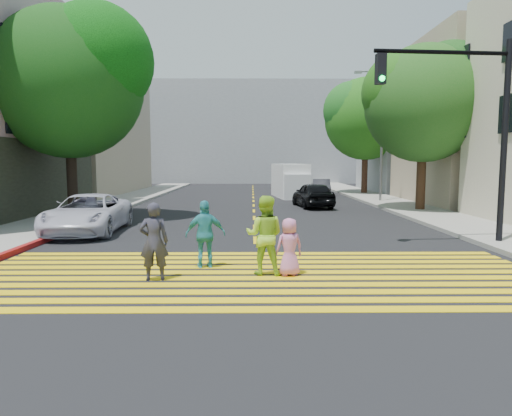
{
  "coord_description": "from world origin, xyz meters",
  "views": [
    {
      "loc": [
        -0.11,
        -9.11,
        2.65
      ],
      "look_at": [
        0.0,
        3.0,
        1.4
      ],
      "focal_mm": 32.0,
      "sensor_mm": 36.0,
      "label": 1
    }
  ],
  "objects_px": {
    "pedestrian_woman": "(265,235)",
    "traffic_signal": "(470,114)",
    "silver_car": "(296,185)",
    "white_van": "(291,182)",
    "tree_left": "(70,75)",
    "tree_right_near": "(426,97)",
    "pedestrian_extra": "(205,234)",
    "tree_right_far": "(367,114)",
    "dark_car_parked": "(321,187)",
    "dark_car_near": "(313,195)",
    "pedestrian_child": "(289,247)",
    "white_sedan": "(88,214)",
    "pedestrian_man": "(154,241)"
  },
  "relations": [
    {
      "from": "tree_left",
      "to": "dark_car_near",
      "type": "relative_size",
      "value": 2.23
    },
    {
      "from": "pedestrian_man",
      "to": "pedestrian_woman",
      "type": "distance_m",
      "value": 2.53
    },
    {
      "from": "silver_car",
      "to": "dark_car_parked",
      "type": "bearing_deg",
      "value": 128.27
    },
    {
      "from": "pedestrian_child",
      "to": "dark_car_near",
      "type": "distance_m",
      "value": 15.89
    },
    {
      "from": "white_sedan",
      "to": "tree_right_far",
      "type": "bearing_deg",
      "value": 49.13
    },
    {
      "from": "pedestrian_woman",
      "to": "pedestrian_child",
      "type": "distance_m",
      "value": 0.63
    },
    {
      "from": "silver_car",
      "to": "white_sedan",
      "type": "bearing_deg",
      "value": 72.3
    },
    {
      "from": "tree_right_near",
      "to": "pedestrian_extra",
      "type": "height_order",
      "value": "tree_right_near"
    },
    {
      "from": "dark_car_near",
      "to": "silver_car",
      "type": "bearing_deg",
      "value": -98.22
    },
    {
      "from": "dark_car_near",
      "to": "white_van",
      "type": "xyz_separation_m",
      "value": [
        -0.67,
        7.18,
        0.43
      ]
    },
    {
      "from": "tree_right_near",
      "to": "white_sedan",
      "type": "height_order",
      "value": "tree_right_near"
    },
    {
      "from": "pedestrian_child",
      "to": "silver_car",
      "type": "relative_size",
      "value": 0.3
    },
    {
      "from": "pedestrian_extra",
      "to": "white_sedan",
      "type": "distance_m",
      "value": 7.48
    },
    {
      "from": "silver_car",
      "to": "dark_car_parked",
      "type": "xyz_separation_m",
      "value": [
        1.71,
        -2.81,
        -0.03
      ]
    },
    {
      "from": "pedestrian_extra",
      "to": "tree_right_near",
      "type": "bearing_deg",
      "value": -138.88
    },
    {
      "from": "pedestrian_child",
      "to": "dark_car_near",
      "type": "relative_size",
      "value": 0.32
    },
    {
      "from": "tree_right_far",
      "to": "white_van",
      "type": "xyz_separation_m",
      "value": [
        -6.16,
        -2.8,
        -5.11
      ]
    },
    {
      "from": "tree_left",
      "to": "pedestrian_child",
      "type": "height_order",
      "value": "tree_left"
    },
    {
      "from": "pedestrian_extra",
      "to": "dark_car_parked",
      "type": "distance_m",
      "value": 25.09
    },
    {
      "from": "pedestrian_man",
      "to": "tree_right_near",
      "type": "bearing_deg",
      "value": -137.08
    },
    {
      "from": "tree_left",
      "to": "tree_right_near",
      "type": "height_order",
      "value": "tree_left"
    },
    {
      "from": "silver_car",
      "to": "dark_car_near",
      "type": "bearing_deg",
      "value": 95.92
    },
    {
      "from": "tree_right_near",
      "to": "pedestrian_man",
      "type": "relative_size",
      "value": 4.97
    },
    {
      "from": "silver_car",
      "to": "pedestrian_child",
      "type": "bearing_deg",
      "value": 91.04
    },
    {
      "from": "white_sedan",
      "to": "white_van",
      "type": "bearing_deg",
      "value": 58.74
    },
    {
      "from": "tree_left",
      "to": "pedestrian_child",
      "type": "distance_m",
      "value": 14.73
    },
    {
      "from": "tree_left",
      "to": "traffic_signal",
      "type": "bearing_deg",
      "value": -24.38
    },
    {
      "from": "pedestrian_child",
      "to": "white_van",
      "type": "height_order",
      "value": "white_van"
    },
    {
      "from": "silver_car",
      "to": "pedestrian_extra",
      "type": "bearing_deg",
      "value": 86.68
    },
    {
      "from": "pedestrian_man",
      "to": "pedestrian_child",
      "type": "relative_size",
      "value": 1.3
    },
    {
      "from": "pedestrian_child",
      "to": "tree_left",
      "type": "bearing_deg",
      "value": -66.33
    },
    {
      "from": "tree_right_far",
      "to": "pedestrian_extra",
      "type": "distance_m",
      "value": 27.37
    },
    {
      "from": "tree_right_far",
      "to": "pedestrian_extra",
      "type": "xyz_separation_m",
      "value": [
        -10.15,
        -24.83,
        -5.42
      ]
    },
    {
      "from": "pedestrian_child",
      "to": "dark_car_parked",
      "type": "distance_m",
      "value": 25.43
    },
    {
      "from": "silver_car",
      "to": "dark_car_parked",
      "type": "relative_size",
      "value": 1.19
    },
    {
      "from": "tree_right_far",
      "to": "pedestrian_man",
      "type": "height_order",
      "value": "tree_right_far"
    },
    {
      "from": "white_van",
      "to": "pedestrian_extra",
      "type": "bearing_deg",
      "value": -107.38
    },
    {
      "from": "tree_right_near",
      "to": "tree_right_far",
      "type": "distance_m",
      "value": 12.38
    },
    {
      "from": "tree_right_far",
      "to": "white_van",
      "type": "distance_m",
      "value": 8.48
    },
    {
      "from": "pedestrian_man",
      "to": "white_van",
      "type": "relative_size",
      "value": 0.33
    },
    {
      "from": "silver_car",
      "to": "white_van",
      "type": "bearing_deg",
      "value": 86.97
    },
    {
      "from": "pedestrian_extra",
      "to": "dark_car_near",
      "type": "distance_m",
      "value": 15.57
    },
    {
      "from": "pedestrian_woman",
      "to": "traffic_signal",
      "type": "relative_size",
      "value": 0.29
    },
    {
      "from": "tree_left",
      "to": "pedestrian_man",
      "type": "bearing_deg",
      "value": -61.27
    },
    {
      "from": "dark_car_near",
      "to": "dark_car_parked",
      "type": "bearing_deg",
      "value": -108.84
    },
    {
      "from": "dark_car_near",
      "to": "white_van",
      "type": "distance_m",
      "value": 7.22
    },
    {
      "from": "pedestrian_woman",
      "to": "white_sedan",
      "type": "distance_m",
      "value": 8.97
    },
    {
      "from": "pedestrian_child",
      "to": "pedestrian_extra",
      "type": "bearing_deg",
      "value": -39.0
    },
    {
      "from": "pedestrian_child",
      "to": "dark_car_near",
      "type": "xyz_separation_m",
      "value": [
        2.64,
        15.66,
        0.05
      ]
    },
    {
      "from": "white_sedan",
      "to": "pedestrian_extra",
      "type": "bearing_deg",
      "value": -51.6
    }
  ]
}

